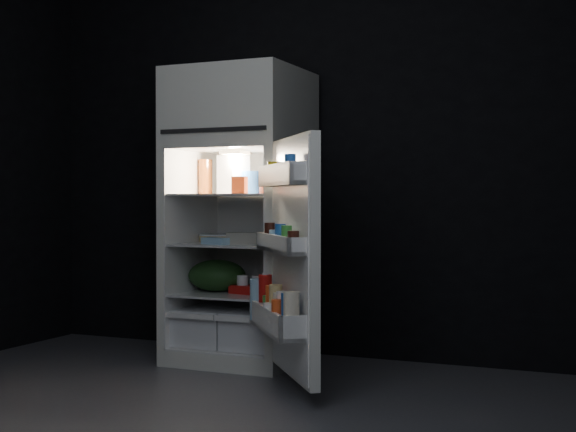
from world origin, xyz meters
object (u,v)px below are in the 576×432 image
at_px(fridge_door, 288,261).
at_px(refrigerator, 242,206).
at_px(milk_jug, 233,175).
at_px(yogurt_tray, 252,290).
at_px(egg_carton, 251,238).

bearing_deg(fridge_door, refrigerator, 131.95).
distance_m(milk_jug, yogurt_tray, 0.72).
bearing_deg(egg_carton, refrigerator, 114.97).
relative_size(fridge_door, milk_jug, 5.08).
bearing_deg(egg_carton, fridge_door, -68.87).
distance_m(refrigerator, egg_carton, 0.26).
distance_m(fridge_door, yogurt_tray, 0.80).
bearing_deg(milk_jug, egg_carton, -15.85).
bearing_deg(fridge_door, yogurt_tray, 130.29).
xyz_separation_m(refrigerator, egg_carton, (0.12, -0.12, -0.19)).
relative_size(fridge_door, yogurt_tray, 4.87).
bearing_deg(refrigerator, egg_carton, -44.95).
bearing_deg(yogurt_tray, egg_carton, -55.10).
bearing_deg(egg_carton, yogurt_tray, 92.54).
distance_m(refrigerator, yogurt_tray, 0.52).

